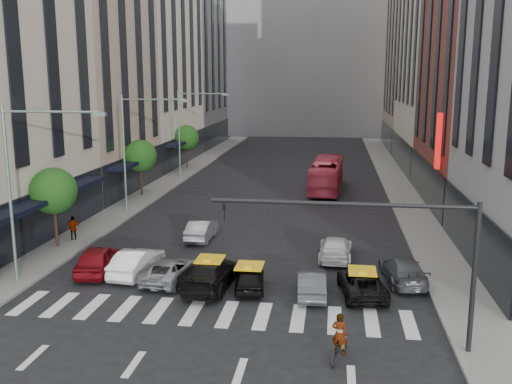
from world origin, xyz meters
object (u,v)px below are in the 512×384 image
at_px(bus, 326,175).
at_px(motorcycle, 339,349).
at_px(streetlamp_mid, 135,138).
at_px(car_white_front, 137,262).
at_px(car_red, 98,259).
at_px(taxi_center, 250,278).
at_px(taxi_left, 210,274).
at_px(pedestrian_far, 73,228).
at_px(streetlamp_near, 26,171).
at_px(streetlamp_far, 188,122).

relative_size(bus, motorcycle, 6.08).
distance_m(streetlamp_mid, bus, 18.69).
bearing_deg(car_white_front, bus, -106.10).
distance_m(car_red, motorcycle, 15.33).
bearing_deg(car_red, streetlamp_mid, -86.73).
distance_m(taxi_center, motorcycle, 8.13).
relative_size(car_red, taxi_center, 1.24).
height_order(taxi_left, pedestrian_far, pedestrian_far).
distance_m(taxi_left, bus, 26.75).
bearing_deg(streetlamp_near, car_white_front, 22.36).
relative_size(streetlamp_mid, pedestrian_far, 5.84).
relative_size(streetlamp_mid, taxi_center, 2.52).
relative_size(taxi_left, taxi_center, 1.44).
height_order(car_red, taxi_center, car_red).
bearing_deg(streetlamp_near, taxi_center, 3.41).
relative_size(taxi_left, pedestrian_far, 3.33).
relative_size(taxi_center, motorcycle, 2.00).
bearing_deg(motorcycle, bus, -68.63).
xyz_separation_m(taxi_center, bus, (3.40, 26.16, 0.90)).
bearing_deg(streetlamp_near, bus, 61.47).
bearing_deg(motorcycle, pedestrian_far, -19.22).
bearing_deg(taxi_center, streetlamp_far, -77.54).
relative_size(streetlamp_near, bus, 0.83).
relative_size(car_red, pedestrian_far, 2.87).
bearing_deg(streetlamp_near, streetlamp_mid, 90.00).
xyz_separation_m(car_red, pedestrian_far, (-4.01, 5.48, 0.17)).
height_order(streetlamp_mid, streetlamp_far, same).
bearing_deg(car_red, bus, -123.15).
bearing_deg(motorcycle, car_red, -12.65).
bearing_deg(streetlamp_mid, bus, 36.59).
bearing_deg(taxi_left, car_white_front, -14.73).
height_order(streetlamp_mid, taxi_left, streetlamp_mid).
bearing_deg(streetlamp_far, car_white_front, -80.83).
bearing_deg(streetlamp_far, bus, -19.52).
relative_size(streetlamp_far, pedestrian_far, 5.84).
distance_m(streetlamp_mid, car_red, 15.13).
bearing_deg(taxi_center, car_red, -16.20).
xyz_separation_m(car_red, taxi_left, (6.53, -1.38, -0.01)).
bearing_deg(car_red, streetlamp_near, 29.98).
bearing_deg(motorcycle, car_white_front, -17.53).
height_order(car_white_front, motorcycle, car_white_front).
bearing_deg(car_white_front, streetlamp_mid, -65.60).
relative_size(car_red, bus, 0.41).
distance_m(car_white_front, taxi_center, 6.49).
bearing_deg(taxi_left, streetlamp_near, 6.59).
height_order(car_white_front, taxi_center, car_white_front).
xyz_separation_m(streetlamp_mid, car_red, (2.64, -13.98, -5.15)).
height_order(streetlamp_far, taxi_center, streetlamp_far).
bearing_deg(bus, pedestrian_far, 53.76).
xyz_separation_m(car_white_front, motorcycle, (10.76, -8.15, -0.25)).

